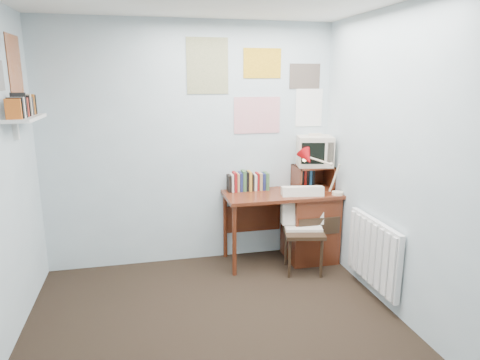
# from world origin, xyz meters

# --- Properties ---
(ground) EXTENTS (3.50, 3.50, 0.00)m
(ground) POSITION_xyz_m (0.00, 0.00, 0.00)
(ground) COLOR black
(ground) RESTS_ON ground
(back_wall) EXTENTS (3.00, 0.02, 2.50)m
(back_wall) POSITION_xyz_m (0.00, 1.75, 1.25)
(back_wall) COLOR silver
(back_wall) RESTS_ON ground
(right_wall) EXTENTS (0.02, 3.50, 2.50)m
(right_wall) POSITION_xyz_m (1.50, 0.00, 1.25)
(right_wall) COLOR silver
(right_wall) RESTS_ON ground
(desk) EXTENTS (1.20, 0.55, 0.76)m
(desk) POSITION_xyz_m (1.17, 1.48, 0.41)
(desk) COLOR #5A2514
(desk) RESTS_ON ground
(desk_chair) EXTENTS (0.50, 0.49, 0.83)m
(desk_chair) POSITION_xyz_m (1.04, 1.18, 0.42)
(desk_chair) COLOR black
(desk_chair) RESTS_ON ground
(desk_lamp) EXTENTS (0.32, 0.28, 0.42)m
(desk_lamp) POSITION_xyz_m (1.44, 1.28, 0.97)
(desk_lamp) COLOR #BB0C11
(desk_lamp) RESTS_ON desk
(tv_riser) EXTENTS (0.40, 0.30, 0.25)m
(tv_riser) POSITION_xyz_m (1.29, 1.59, 0.89)
(tv_riser) COLOR #5A2514
(tv_riser) RESTS_ON desk
(crt_tv) EXTENTS (0.43, 0.41, 0.35)m
(crt_tv) POSITION_xyz_m (1.31, 1.61, 1.18)
(crt_tv) COLOR beige
(crt_tv) RESTS_ON tv_riser
(book_row) EXTENTS (0.60, 0.14, 0.22)m
(book_row) POSITION_xyz_m (0.66, 1.66, 0.87)
(book_row) COLOR #5A2514
(book_row) RESTS_ON desk
(radiator) EXTENTS (0.09, 0.80, 0.60)m
(radiator) POSITION_xyz_m (1.46, 0.55, 0.42)
(radiator) COLOR white
(radiator) RESTS_ON right_wall
(wall_shelf) EXTENTS (0.20, 0.62, 0.24)m
(wall_shelf) POSITION_xyz_m (-1.40, 1.10, 1.62)
(wall_shelf) COLOR white
(wall_shelf) RESTS_ON left_wall
(posters_back) EXTENTS (1.20, 0.01, 0.90)m
(posters_back) POSITION_xyz_m (0.70, 1.74, 1.85)
(posters_back) COLOR white
(posters_back) RESTS_ON back_wall
(posters_left) EXTENTS (0.01, 0.70, 0.60)m
(posters_left) POSITION_xyz_m (-1.49, 1.10, 2.00)
(posters_left) COLOR white
(posters_left) RESTS_ON left_wall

